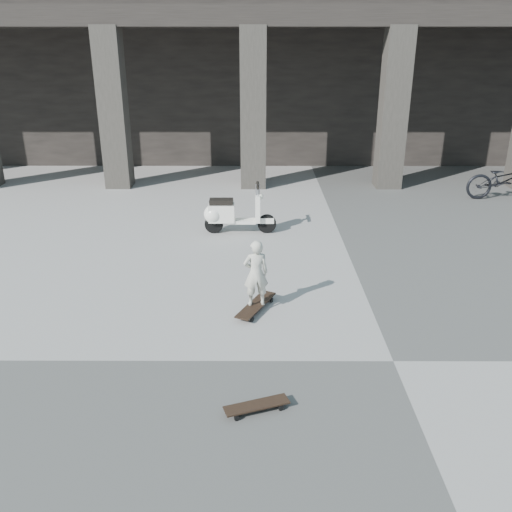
{
  "coord_description": "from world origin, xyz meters",
  "views": [
    {
      "loc": [
        -1.67,
        -5.69,
        3.68
      ],
      "look_at": [
        -1.69,
        1.85,
        0.65
      ],
      "focal_mm": 38.0,
      "sensor_mm": 36.0,
      "label": 1
    }
  ],
  "objects_px": {
    "longboard": "(256,305)",
    "child": "(256,273)",
    "scooter": "(228,214)",
    "bicycle": "(504,180)",
    "skateboard_spare": "(257,406)"
  },
  "relations": [
    {
      "from": "longboard",
      "to": "child",
      "type": "relative_size",
      "value": 0.97
    },
    {
      "from": "scooter",
      "to": "bicycle",
      "type": "height_order",
      "value": "scooter"
    },
    {
      "from": "child",
      "to": "bicycle",
      "type": "bearing_deg",
      "value": -145.84
    },
    {
      "from": "bicycle",
      "to": "child",
      "type": "bearing_deg",
      "value": 133.08
    },
    {
      "from": "skateboard_spare",
      "to": "bicycle",
      "type": "distance_m",
      "value": 10.24
    },
    {
      "from": "longboard",
      "to": "skateboard_spare",
      "type": "bearing_deg",
      "value": -154.3
    },
    {
      "from": "longboard",
      "to": "bicycle",
      "type": "distance_m",
      "value": 8.5
    },
    {
      "from": "scooter",
      "to": "bicycle",
      "type": "relative_size",
      "value": 0.8
    },
    {
      "from": "longboard",
      "to": "scooter",
      "type": "height_order",
      "value": "scooter"
    },
    {
      "from": "skateboard_spare",
      "to": "scooter",
      "type": "height_order",
      "value": "scooter"
    },
    {
      "from": "child",
      "to": "skateboard_spare",
      "type": "bearing_deg",
      "value": 80.08
    },
    {
      "from": "skateboard_spare",
      "to": "child",
      "type": "height_order",
      "value": "child"
    },
    {
      "from": "skateboard_spare",
      "to": "scooter",
      "type": "bearing_deg",
      "value": 76.25
    },
    {
      "from": "child",
      "to": "scooter",
      "type": "height_order",
      "value": "child"
    },
    {
      "from": "child",
      "to": "bicycle",
      "type": "height_order",
      "value": "child"
    }
  ]
}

